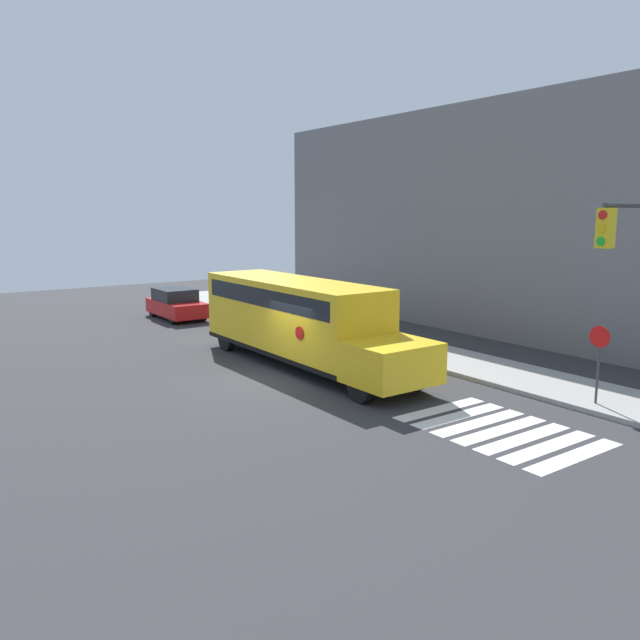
# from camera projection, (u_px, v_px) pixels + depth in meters

# --- Properties ---
(ground_plane) EXTENTS (60.00, 60.00, 0.00)m
(ground_plane) POSITION_uv_depth(u_px,v_px,m) (281.00, 380.00, 20.65)
(ground_plane) COLOR #333335
(sidewalk_strip) EXTENTS (44.00, 3.00, 0.15)m
(sidewalk_strip) POSITION_uv_depth(u_px,v_px,m) (422.00, 352.00, 24.35)
(sidewalk_strip) COLOR #9E9E99
(sidewalk_strip) RESTS_ON ground
(building_backdrop) EXTENTS (32.00, 4.00, 10.24)m
(building_backdrop) POSITION_uv_depth(u_px,v_px,m) (533.00, 220.00, 27.19)
(building_backdrop) COLOR slate
(building_backdrop) RESTS_ON ground
(crosswalk_stripes) EXTENTS (4.70, 3.20, 0.01)m
(crosswalk_stripes) POSITION_uv_depth(u_px,v_px,m) (500.00, 430.00, 15.87)
(crosswalk_stripes) COLOR white
(crosswalk_stripes) RESTS_ON ground
(school_bus) EXTENTS (10.89, 2.57, 3.05)m
(school_bus) POSITION_uv_depth(u_px,v_px,m) (299.00, 317.00, 22.44)
(school_bus) COLOR yellow
(school_bus) RESTS_ON ground
(parked_car) EXTENTS (4.07, 1.87, 1.56)m
(parked_car) POSITION_uv_depth(u_px,v_px,m) (176.00, 304.00, 32.37)
(parked_car) COLOR red
(parked_car) RESTS_ON ground
(stop_sign) EXTENTS (0.61, 0.10, 2.38)m
(stop_sign) POSITION_uv_depth(u_px,v_px,m) (599.00, 355.00, 17.38)
(stop_sign) COLOR #38383A
(stop_sign) RESTS_ON ground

